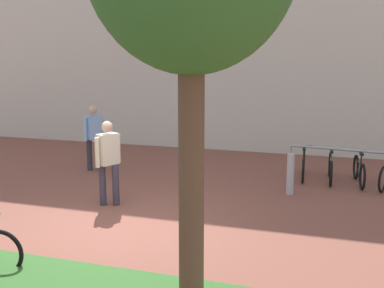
{
  "coord_description": "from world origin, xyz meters",
  "views": [
    {
      "loc": [
        3.47,
        -6.9,
        2.94
      ],
      "look_at": [
        0.84,
        1.64,
        1.23
      ],
      "focal_mm": 42.12,
      "sensor_mm": 36.0,
      "label": 1
    }
  ],
  "objects_px": {
    "bike_rack_cluster": "(345,169)",
    "bollard_steel": "(290,174)",
    "person_casual_tan": "(108,158)",
    "person_shirt_white": "(94,134)"
  },
  "relations": [
    {
      "from": "bike_rack_cluster",
      "to": "bollard_steel",
      "type": "bearing_deg",
      "value": -131.28
    },
    {
      "from": "bollard_steel",
      "to": "person_casual_tan",
      "type": "bearing_deg",
      "value": -151.91
    },
    {
      "from": "bike_rack_cluster",
      "to": "person_shirt_white",
      "type": "xyz_separation_m",
      "value": [
        -6.29,
        -0.68,
        0.64
      ]
    },
    {
      "from": "bollard_steel",
      "to": "person_casual_tan",
      "type": "relative_size",
      "value": 0.52
    },
    {
      "from": "bollard_steel",
      "to": "person_shirt_white",
      "type": "height_order",
      "value": "person_shirt_white"
    },
    {
      "from": "bollard_steel",
      "to": "person_casual_tan",
      "type": "distance_m",
      "value": 3.92
    },
    {
      "from": "person_casual_tan",
      "to": "bike_rack_cluster",
      "type": "bearing_deg",
      "value": 34.48
    },
    {
      "from": "person_shirt_white",
      "to": "bike_rack_cluster",
      "type": "bearing_deg",
      "value": 6.2
    },
    {
      "from": "bollard_steel",
      "to": "person_shirt_white",
      "type": "relative_size",
      "value": 0.52
    },
    {
      "from": "person_casual_tan",
      "to": "bollard_steel",
      "type": "bearing_deg",
      "value": 28.09
    }
  ]
}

